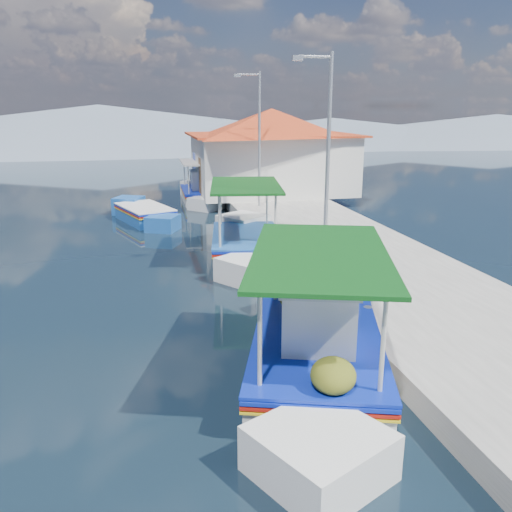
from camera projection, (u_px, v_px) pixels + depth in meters
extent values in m
plane|color=black|center=(182.00, 306.00, 13.80)|extent=(160.00, 160.00, 0.00)
cube|color=#AEAAA2|center=(321.00, 233.00, 20.61)|extent=(5.00, 44.00, 0.50)
cylinder|color=#A5A8AD|center=(368.00, 313.00, 11.61)|extent=(0.20, 0.20, 0.30)
cylinder|color=#A5A8AD|center=(300.00, 254.00, 16.30)|extent=(0.20, 0.20, 0.30)
cylinder|color=#A5A8AD|center=(257.00, 216.00, 21.93)|extent=(0.20, 0.20, 0.30)
cylinder|color=#A5A8AD|center=(231.00, 193.00, 27.56)|extent=(0.20, 0.20, 0.30)
cube|color=white|center=(317.00, 363.00, 10.25)|extent=(3.65, 5.08, 1.00)
cube|color=white|center=(240.00, 308.00, 12.72)|extent=(2.25, 2.25, 1.11)
cube|color=white|center=(438.00, 443.00, 7.83)|extent=(2.18, 2.18, 0.95)
cube|color=#0C23A4|center=(317.00, 341.00, 10.13)|extent=(3.76, 5.23, 0.06)
cube|color=#A6160E|center=(317.00, 345.00, 10.15)|extent=(3.76, 5.23, 0.05)
cube|color=yellow|center=(317.00, 349.00, 10.17)|extent=(3.76, 5.23, 0.04)
cube|color=#0C23A4|center=(317.00, 337.00, 10.11)|extent=(3.76, 5.20, 0.05)
cube|color=brown|center=(317.00, 339.00, 10.12)|extent=(3.44, 4.94, 0.05)
cube|color=white|center=(329.00, 316.00, 9.70)|extent=(1.64, 1.71, 1.16)
cube|color=silver|center=(330.00, 285.00, 9.53)|extent=(1.79, 1.84, 0.06)
cylinder|color=beige|center=(226.00, 278.00, 11.01)|extent=(0.07, 0.07, 1.69)
cylinder|color=beige|center=(299.00, 265.00, 11.93)|extent=(0.07, 0.07, 1.69)
cylinder|color=beige|center=(348.00, 347.00, 7.84)|extent=(0.07, 0.07, 1.69)
cylinder|color=beige|center=(435.00, 322.00, 8.76)|extent=(0.07, 0.07, 1.69)
cube|color=#0D4413|center=(320.00, 254.00, 9.65)|extent=(3.76, 5.12, 0.07)
ellipsoid|color=#424813|center=(258.00, 304.00, 11.04)|extent=(0.80, 0.88, 0.60)
ellipsoid|color=#424813|center=(274.00, 293.00, 11.86)|extent=(0.68, 0.74, 0.51)
ellipsoid|color=#424813|center=(400.00, 363.00, 8.58)|extent=(0.72, 0.79, 0.54)
sphere|color=#F55B07|center=(341.00, 281.00, 10.95)|extent=(0.42, 0.42, 0.42)
cube|color=white|center=(246.00, 250.00, 18.26)|extent=(2.78, 4.30, 1.02)
cube|color=white|center=(221.00, 230.00, 20.62)|extent=(2.16, 2.16, 1.13)
cube|color=white|center=(277.00, 271.00, 15.94)|extent=(2.10, 2.10, 0.97)
cube|color=#0C23A4|center=(246.00, 237.00, 18.13)|extent=(2.86, 4.43, 0.06)
cube|color=#A6160E|center=(246.00, 239.00, 18.15)|extent=(2.86, 4.43, 0.05)
cube|color=yellow|center=(246.00, 241.00, 18.17)|extent=(2.86, 4.43, 0.04)
cube|color=#1B52A2|center=(246.00, 235.00, 18.11)|extent=(2.88, 4.40, 0.05)
cube|color=brown|center=(246.00, 236.00, 18.12)|extent=(2.60, 4.20, 0.05)
cylinder|color=beige|center=(206.00, 204.00, 19.07)|extent=(0.08, 0.08, 1.72)
cylinder|color=beige|center=(251.00, 201.00, 19.69)|extent=(0.08, 0.08, 1.72)
cylinder|color=beige|center=(239.00, 223.00, 16.07)|extent=(0.08, 0.08, 1.72)
cylinder|color=beige|center=(290.00, 218.00, 16.70)|extent=(0.08, 0.08, 1.72)
cube|color=#0D4413|center=(245.00, 185.00, 17.65)|extent=(2.89, 4.32, 0.08)
cube|color=#1B52A2|center=(145.00, 217.00, 23.82)|extent=(2.66, 3.58, 0.89)
cube|color=#1B52A2|center=(159.00, 206.00, 25.84)|extent=(1.62, 1.62, 0.99)
cube|color=#1B52A2|center=(129.00, 227.00, 21.84)|extent=(1.58, 1.58, 0.85)
cube|color=#0C23A4|center=(145.00, 208.00, 23.71)|extent=(2.74, 3.69, 0.06)
cube|color=#A6160E|center=(145.00, 210.00, 23.73)|extent=(2.74, 3.69, 0.05)
cube|color=yellow|center=(145.00, 211.00, 23.75)|extent=(2.74, 3.69, 0.04)
cube|color=white|center=(144.00, 207.00, 23.69)|extent=(2.74, 3.67, 0.05)
cube|color=brown|center=(144.00, 207.00, 23.70)|extent=(2.51, 3.48, 0.05)
cube|color=white|center=(201.00, 198.00, 28.93)|extent=(2.03, 3.78, 0.88)
cube|color=white|center=(195.00, 189.00, 31.22)|extent=(1.98, 1.98, 0.97)
cube|color=white|center=(208.00, 205.00, 26.68)|extent=(1.92, 1.92, 0.83)
cube|color=#0C23A4|center=(201.00, 190.00, 28.81)|extent=(2.09, 3.89, 0.06)
cube|color=#A6160E|center=(201.00, 192.00, 28.84)|extent=(2.09, 3.89, 0.05)
cube|color=yellow|center=(201.00, 193.00, 28.85)|extent=(2.09, 3.89, 0.04)
cube|color=#0C23A4|center=(201.00, 189.00, 28.80)|extent=(2.11, 3.85, 0.05)
cube|color=brown|center=(201.00, 190.00, 28.80)|extent=(1.88, 3.70, 0.05)
cube|color=white|center=(202.00, 181.00, 28.41)|extent=(1.10, 1.23, 1.02)
cube|color=silver|center=(201.00, 171.00, 28.26)|extent=(1.20, 1.32, 0.06)
cylinder|color=beige|center=(183.00, 173.00, 29.88)|extent=(0.06, 0.06, 1.48)
cylinder|color=beige|center=(210.00, 172.00, 30.25)|extent=(0.06, 0.06, 1.48)
cylinder|color=beige|center=(190.00, 180.00, 26.96)|extent=(0.06, 0.06, 1.48)
cylinder|color=beige|center=(220.00, 179.00, 27.32)|extent=(0.06, 0.06, 1.48)
cube|color=silver|center=(200.00, 162.00, 28.40)|extent=(2.13, 3.78, 0.06)
cube|color=silver|center=(271.00, 164.00, 28.64)|extent=(8.00, 6.00, 3.00)
cube|color=#CB461C|center=(272.00, 135.00, 28.22)|extent=(8.64, 6.48, 0.10)
pyramid|color=#CB461C|center=(272.00, 122.00, 28.04)|extent=(10.49, 10.49, 1.40)
cube|color=brown|center=(200.00, 178.00, 27.00)|extent=(0.06, 1.00, 2.00)
cube|color=#0C23A4|center=(195.00, 161.00, 29.18)|extent=(0.06, 1.20, 0.90)
cylinder|color=#A5A8AD|center=(328.00, 159.00, 15.69)|extent=(0.12, 0.12, 6.00)
cylinder|color=#A5A8AD|center=(315.00, 57.00, 14.81)|extent=(1.00, 0.08, 0.08)
cube|color=#A5A8AD|center=(297.00, 58.00, 14.72)|extent=(0.30, 0.14, 0.14)
cylinder|color=#A5A8AD|center=(259.00, 141.00, 24.14)|extent=(0.12, 0.12, 6.00)
cylinder|color=#A5A8AD|center=(248.00, 74.00, 23.26)|extent=(1.00, 0.08, 0.08)
cube|color=#A5A8AD|center=(237.00, 76.00, 23.17)|extent=(0.30, 0.14, 0.14)
cone|color=slate|center=(99.00, 128.00, 64.64)|extent=(96.00, 96.00, 5.50)
cone|color=slate|center=(332.00, 132.00, 71.21)|extent=(76.80, 76.80, 3.80)
cone|color=slate|center=(496.00, 129.00, 76.44)|extent=(89.60, 89.60, 4.20)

